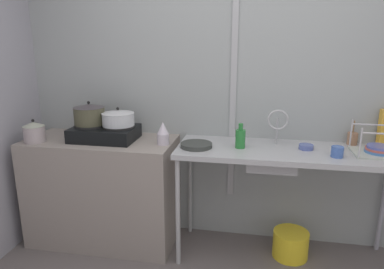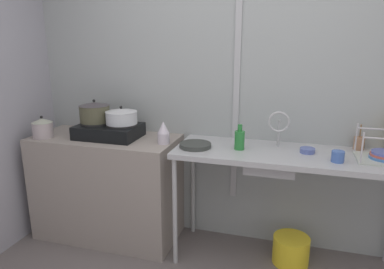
{
  "view_description": "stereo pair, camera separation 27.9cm",
  "coord_description": "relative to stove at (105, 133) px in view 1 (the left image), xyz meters",
  "views": [
    {
      "loc": [
        0.16,
        -1.41,
        1.72
      ],
      "look_at": [
        -0.33,
        1.24,
        1.0
      ],
      "focal_mm": 33.23,
      "sensor_mm": 36.0,
      "label": 1
    },
    {
      "loc": [
        0.43,
        -1.34,
        1.72
      ],
      "look_at": [
        -0.33,
        1.24,
        1.0
      ],
      "focal_mm": 33.23,
      "sensor_mm": 36.0,
      "label": 2
    }
  ],
  "objects": [
    {
      "name": "pot_beside_stove",
      "position": [
        -0.53,
        -0.16,
        0.02
      ],
      "size": [
        0.17,
        0.17,
        0.19
      ],
      "color": "#A7999B",
      "rests_on": "counter_concrete"
    },
    {
      "name": "frying_pan",
      "position": [
        0.78,
        -0.07,
        -0.05
      ],
      "size": [
        0.24,
        0.24,
        0.03
      ],
      "primitive_type": "cylinder",
      "color": "#333733",
      "rests_on": "counter_sink"
    },
    {
      "name": "pot_on_left_burner",
      "position": [
        -0.12,
        -0.0,
        0.15
      ],
      "size": [
        0.25,
        0.25,
        0.19
      ],
      "color": "#484633",
      "rests_on": "stove"
    },
    {
      "name": "pot_on_right_burner",
      "position": [
        0.12,
        -0.0,
        0.13
      ],
      "size": [
        0.26,
        0.26,
        0.15
      ],
      "color": "silver",
      "rests_on": "stove"
    },
    {
      "name": "counter_sink",
      "position": [
        1.47,
        0.0,
        -0.13
      ],
      "size": [
        1.69,
        0.58,
        0.92
      ],
      "color": "#A7A8AB",
      "rests_on": "ground"
    },
    {
      "name": "utensil_jar",
      "position": [
        1.98,
        0.23,
        -0.01
      ],
      "size": [
        0.08,
        0.08,
        0.2
      ],
      "color": "#9C6F52",
      "rests_on": "counter_sink"
    },
    {
      "name": "stove",
      "position": [
        0.0,
        0.0,
        0.0
      ],
      "size": [
        0.52,
        0.36,
        0.13
      ],
      "color": "black",
      "rests_on": "counter_concrete"
    },
    {
      "name": "bucket_on_floor",
      "position": [
        1.55,
        0.01,
        -0.87
      ],
      "size": [
        0.28,
        0.28,
        0.22
      ],
      "primitive_type": "cylinder",
      "color": "yellow",
      "rests_on": "ground"
    },
    {
      "name": "cup_by_rack",
      "position": [
        1.8,
        -0.12,
        -0.02
      ],
      "size": [
        0.09,
        0.09,
        0.08
      ],
      "primitive_type": "cylinder",
      "color": "#4163B1",
      "rests_on": "counter_sink"
    },
    {
      "name": "percolator",
      "position": [
        0.51,
        -0.04,
        0.03
      ],
      "size": [
        0.1,
        0.1,
        0.18
      ],
      "color": "silver",
      "rests_on": "counter_concrete"
    },
    {
      "name": "small_bowl_on_drainboard",
      "position": [
        1.6,
        0.03,
        -0.04
      ],
      "size": [
        0.11,
        0.11,
        0.04
      ],
      "primitive_type": "cylinder",
      "color": "#5261A5",
      "rests_on": "counter_sink"
    },
    {
      "name": "wall_back",
      "position": [
        1.06,
        0.34,
        0.32
      ],
      "size": [
        4.44,
        0.1,
        2.59
      ],
      "primitive_type": "cube",
      "color": "#979D9C",
      "rests_on": "ground"
    },
    {
      "name": "faucet",
      "position": [
        1.39,
        0.08,
        0.13
      ],
      "size": [
        0.16,
        0.09,
        0.29
      ],
      "color": "#A7A8AB",
      "rests_on": "counter_sink"
    },
    {
      "name": "dish_rack",
      "position": [
        2.1,
        0.0,
        -0.03
      ],
      "size": [
        0.34,
        0.29,
        0.22
      ],
      "color": "#B7B4B8",
      "rests_on": "counter_sink"
    },
    {
      "name": "bottle_by_sink",
      "position": [
        1.11,
        -0.02,
        0.02
      ],
      "size": [
        0.08,
        0.08,
        0.19
      ],
      "color": "#267933",
      "rests_on": "counter_sink"
    },
    {
      "name": "wall_metal_strip",
      "position": [
        1.03,
        0.28,
        0.45
      ],
      "size": [
        0.05,
        0.01,
        2.07
      ],
      "primitive_type": "cube",
      "color": "#A7A8AB"
    },
    {
      "name": "sink_basin",
      "position": [
        1.35,
        -0.04,
        -0.13
      ],
      "size": [
        0.36,
        0.3,
        0.14
      ],
      "primitive_type": "cube",
      "color": "#A7A8AB",
      "rests_on": "counter_sink"
    },
    {
      "name": "counter_concrete",
      "position": [
        -0.05,
        -0.0,
        -0.52
      ],
      "size": [
        1.24,
        0.58,
        0.92
      ],
      "primitive_type": "cube",
      "color": "gray",
      "rests_on": "ground"
    }
  ]
}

